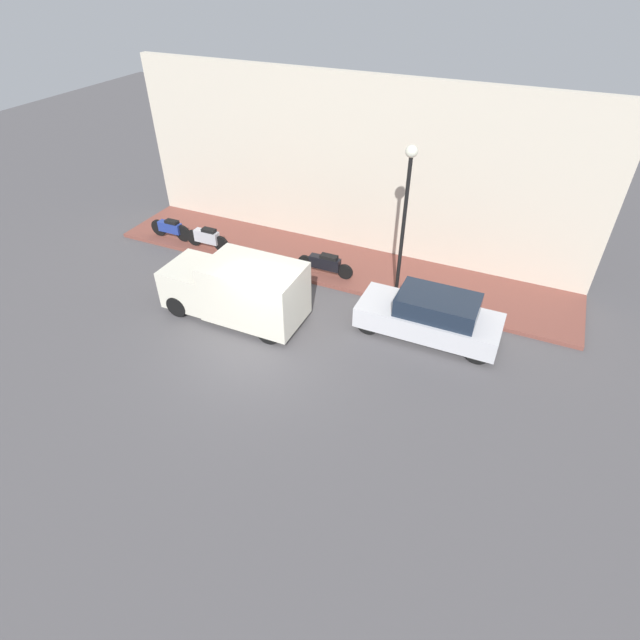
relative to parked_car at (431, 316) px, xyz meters
The scene contains 9 objects.
ground_plane 5.15m from the parked_car, 123.27° to the left, with size 60.00×60.00×0.00m, color #514F51.
sidewalk 5.03m from the parked_car, 58.81° to the left, with size 2.99×17.29×0.14m.
building_facade 6.50m from the parked_car, 45.27° to the left, with size 0.30×17.29×6.30m.
parked_car is the anchor object (origin of this frame).
delivery_van 6.02m from the parked_car, 104.97° to the left, with size 1.85×4.52×2.00m.
motorcycle_blue 10.99m from the parked_car, 81.46° to the left, with size 0.30×1.85×0.80m.
scooter_silver 9.20m from the parked_car, 80.37° to the left, with size 0.30×1.87×0.85m.
motorcycle_black 4.53m from the parked_car, 68.03° to the left, with size 0.30×2.10×0.78m.
streetlamp 3.54m from the parked_car, 44.62° to the left, with size 0.36×0.36×4.98m.
Camera 1 is at (-9.44, -6.18, 9.60)m, focal length 28.00 mm.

